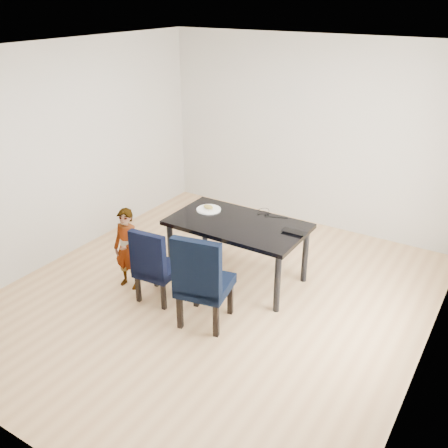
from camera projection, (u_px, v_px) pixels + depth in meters
The scene contains 14 objects.
floor at pixel (215, 297), 5.75m from camera, with size 4.50×5.00×0.01m, color tan.
ceiling at pixel (213, 50), 4.60m from camera, with size 4.50×5.00×0.01m, color white.
wall_back at pixel (310, 134), 7.10m from camera, with size 4.50×0.01×2.70m, color silver.
wall_front at pixel (5, 304), 3.25m from camera, with size 4.50×0.01×2.70m, color silver.
wall_left at pixel (63, 153), 6.25m from camera, with size 0.01×5.00×2.70m, color silver.
wall_right at pixel (444, 240), 4.09m from camera, with size 0.01×5.00×2.70m, color white.
dining_table at pixel (237, 251), 5.97m from camera, with size 1.60×0.90×0.75m, color black.
chair_left at pixel (158, 263), 5.56m from camera, with size 0.43×0.45×0.89m, color black.
chair_right at pixel (205, 278), 5.12m from camera, with size 0.51×0.53×1.06m, color black.
child at pixel (127, 249), 5.76m from camera, with size 0.36×0.24×0.99m, color #FF4815.
plate at pixel (209, 209), 6.14m from camera, with size 0.30×0.30×0.02m, color white.
sandwich at pixel (208, 207), 6.12m from camera, with size 0.13×0.06×0.05m, color olive.
laptop at pixel (296, 231), 5.59m from camera, with size 0.29×0.19×0.02m, color black.
cable_tangle at pixel (263, 215), 6.01m from camera, with size 0.14×0.14×0.01m, color black.
Camera 1 is at (2.65, -4.05, 3.21)m, focal length 40.00 mm.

